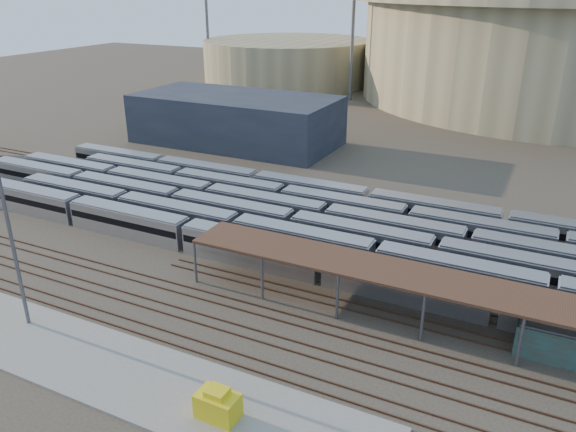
# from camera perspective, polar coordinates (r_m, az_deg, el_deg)

# --- Properties ---
(ground) EXTENTS (420.00, 420.00, 0.00)m
(ground) POSITION_cam_1_polar(r_m,az_deg,el_deg) (60.44, -3.69, -8.85)
(ground) COLOR #383026
(ground) RESTS_ON ground
(apron) EXTENTS (50.00, 9.00, 0.20)m
(apron) POSITION_cam_1_polar(r_m,az_deg,el_deg) (53.16, -16.93, -14.74)
(apron) COLOR gray
(apron) RESTS_ON ground
(subway_trains) EXTENTS (125.12, 23.90, 3.60)m
(subway_trains) POSITION_cam_1_polar(r_m,az_deg,el_deg) (73.04, 6.22, -1.51)
(subway_trains) COLOR #B2B3B7
(subway_trains) RESTS_ON ground
(inspection_shed) EXTENTS (60.30, 6.00, 5.30)m
(inspection_shed) POSITION_cam_1_polar(r_m,az_deg,el_deg) (55.36, 18.75, -7.33)
(inspection_shed) COLOR #58585D
(inspection_shed) RESTS_ON ground
(empty_tracks) EXTENTS (170.00, 9.62, 0.18)m
(empty_tracks) POSITION_cam_1_polar(r_m,az_deg,el_deg) (56.81, -6.24, -11.10)
(empty_tracks) COLOR #4C3323
(empty_tracks) RESTS_ON ground
(stadium) EXTENTS (124.00, 124.00, 32.50)m
(stadium) POSITION_cam_1_polar(r_m,az_deg,el_deg) (185.02, 26.88, 15.67)
(stadium) COLOR gray
(stadium) RESTS_ON ground
(secondary_arena) EXTENTS (56.00, 56.00, 14.00)m
(secondary_arena) POSITION_cam_1_polar(r_m,az_deg,el_deg) (196.09, -0.03, 15.45)
(secondary_arena) COLOR gray
(secondary_arena) RESTS_ON ground
(service_building) EXTENTS (42.00, 20.00, 10.00)m
(service_building) POSITION_cam_1_polar(r_m,az_deg,el_deg) (119.72, -5.29, 9.74)
(service_building) COLOR #1E232D
(service_building) RESTS_ON ground
(floodlight_0) EXTENTS (4.00, 1.00, 38.40)m
(floodlight_0) POSITION_cam_1_polar(r_m,az_deg,el_deg) (164.68, 6.61, 18.71)
(floodlight_0) COLOR #58585D
(floodlight_0) RESTS_ON ground
(floodlight_1) EXTENTS (4.00, 1.00, 38.40)m
(floodlight_1) POSITION_cam_1_polar(r_m,az_deg,el_deg) (198.79, -8.25, 19.29)
(floodlight_1) COLOR #58585D
(floodlight_1) RESTS_ON ground
(floodlight_3) EXTENTS (4.00, 1.00, 38.40)m
(floodlight_3) POSITION_cam_1_polar(r_m,az_deg,el_deg) (207.88, 17.14, 18.71)
(floodlight_3) COLOR #58585D
(floodlight_3) RESTS_ON ground
(yard_light_pole) EXTENTS (0.81, 0.36, 19.01)m
(yard_light_pole) POSITION_cam_1_polar(r_m,az_deg,el_deg) (58.29, -26.36, -1.74)
(yard_light_pole) COLOR #58585D
(yard_light_pole) RESTS_ON apron
(yellow_equipment) EXTENTS (3.37, 2.14, 2.08)m
(yellow_equipment) POSITION_cam_1_polar(r_m,az_deg,el_deg) (46.15, -7.14, -18.57)
(yellow_equipment) COLOR gold
(yellow_equipment) RESTS_ON apron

